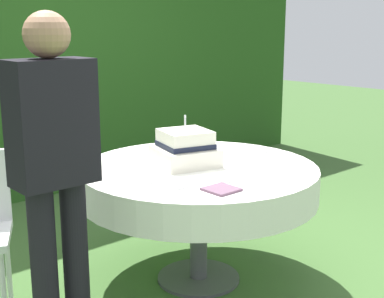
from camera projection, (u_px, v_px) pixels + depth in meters
The scene contains 10 objects.
ground_plane at pixel (198, 279), 3.34m from camera, with size 20.00×20.00×0.00m, color #3D602D.
foliage_hedge at pixel (17, 39), 4.78m from camera, with size 6.84×0.51×2.83m, color #234C19.
cake_table at pixel (199, 182), 3.20m from camera, with size 1.40×1.40×0.73m.
wedding_cake at pixel (185, 149), 3.19m from camera, with size 0.41×0.41×0.30m.
serving_plate_near at pixel (227, 179), 2.89m from camera, with size 0.11×0.11×0.01m, color white.
serving_plate_far at pixel (175, 185), 2.78m from camera, with size 0.14×0.14×0.01m, color white.
serving_plate_left at pixel (258, 152), 3.51m from camera, with size 0.12×0.12×0.01m, color white.
serving_plate_right at pixel (151, 180), 2.87m from camera, with size 0.10×0.10×0.01m, color white.
napkin_stack at pixel (221, 189), 2.71m from camera, with size 0.15×0.15×0.01m, color #6B4C60.
standing_person at pixel (55, 166), 2.38m from camera, with size 0.36×0.20×1.60m.
Camera 1 is at (-2.07, -2.27, 1.54)m, focal length 50.42 mm.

